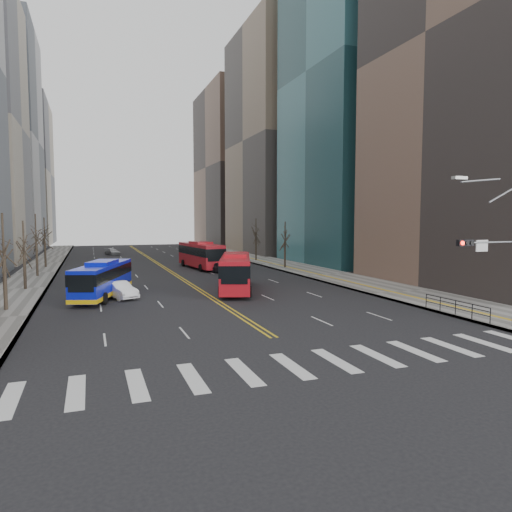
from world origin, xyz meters
The scene contains 16 objects.
ground centered at (0.00, 0.00, 0.00)m, with size 220.00×220.00×0.00m, color black.
sidewalk_right centered at (17.50, 45.00, 0.07)m, with size 7.00×130.00×0.15m, color slate.
sidewalk_left centered at (-16.50, 45.00, 0.07)m, with size 5.00×130.00×0.15m, color slate.
crosswalk centered at (0.00, 0.00, 0.01)m, with size 26.70×4.00×0.01m.
centerline centered at (0.00, 55.00, 0.01)m, with size 0.55×100.00×0.01m.
office_towers centered at (0.12, 68.51, 23.92)m, with size 83.00×134.00×58.00m.
signal_mast centered at (13.77, 2.00, 4.86)m, with size 5.37×0.37×9.39m.
pedestrian_railing centered at (14.30, 6.00, 0.82)m, with size 0.06×6.06×1.02m.
street_trees centered at (-7.18, 34.55, 4.87)m, with size 35.20×47.20×7.60m.
blue_bus centered at (-8.96, 23.20, 1.71)m, with size 5.72×11.31×3.26m.
red_bus_near centered at (3.22, 22.69, 2.04)m, with size 6.27×11.89×3.68m.
red_bus_far centered at (4.70, 43.82, 2.12)m, with size 4.10×12.34×3.82m.
car_white centered at (-7.66, 22.14, 0.74)m, with size 1.57×4.49×1.48m, color white.
car_dark_mid centered at (6.04, 36.97, 0.73)m, with size 1.71×4.26×1.45m, color black.
car_silver centered at (-5.91, 73.96, 0.63)m, with size 1.77×4.35×1.26m, color #A1A1A6.
car_dark_far centered at (12.50, 59.58, 0.62)m, with size 2.04×4.43×1.23m, color black.
Camera 1 is at (-9.94, -19.14, 6.86)m, focal length 32.00 mm.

